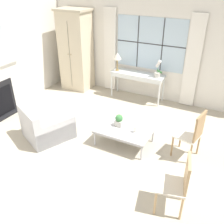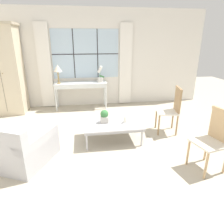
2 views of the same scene
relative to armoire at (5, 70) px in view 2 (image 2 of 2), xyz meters
name	(u,v)px [view 2 (image 2 of 2)]	position (x,y,z in m)	size (l,w,h in m)	color
ground_plane	(94,155)	(2.17, -2.62, -1.18)	(14.00, 14.00, 0.00)	#B2A893
wall_back_windowed	(86,59)	(2.17, 0.40, 0.21)	(7.20, 0.14, 2.80)	silver
armoire	(5,70)	(0.00, 0.00, 0.00)	(0.93, 0.71, 2.35)	beige
console_table	(81,85)	(1.97, 0.09, -0.50)	(1.51, 0.46, 0.77)	silver
table_lamp	(58,69)	(1.37, 0.02, 0.00)	(0.24, 0.24, 0.52)	#9E7F47
potted_orchid	(100,76)	(2.55, 0.06, -0.23)	(0.20, 0.16, 0.47)	#BCB7AD
armchair_upholstered	(21,148)	(0.95, -2.63, -0.92)	(1.17, 1.20, 0.77)	#B2B2B7
side_chair_wooden	(172,107)	(3.91, -1.89, -0.61)	(0.52, 0.52, 1.01)	white
accent_chair_wooden	(214,136)	(3.99, -3.25, -0.62)	(0.53, 0.53, 0.98)	beige
coffee_table	(112,125)	(2.58, -2.07, -0.84)	(1.16, 0.78, 0.38)	#BCBCC1
potted_plant_small	(104,116)	(2.43, -2.02, -0.67)	(0.16, 0.16, 0.26)	#BCB7AD
pillar_candle	(125,120)	(2.83, -2.10, -0.74)	(0.09, 0.09, 0.15)	silver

